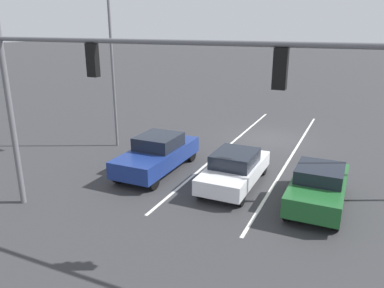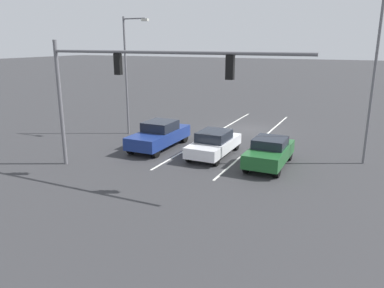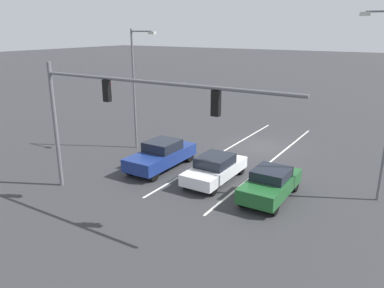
{
  "view_description": "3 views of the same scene",
  "coord_description": "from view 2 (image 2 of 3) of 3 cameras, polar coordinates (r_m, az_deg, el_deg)",
  "views": [
    {
      "loc": [
        -4.51,
        20.57,
        6.23
      ],
      "look_at": [
        0.77,
        9.03,
        2.19
      ],
      "focal_mm": 35.0,
      "sensor_mm": 36.0,
      "label": 1
    },
    {
      "loc": [
        -7.75,
        26.03,
        6.26
      ],
      "look_at": [
        0.23,
        9.04,
        1.11
      ],
      "focal_mm": 35.0,
      "sensor_mm": 36.0,
      "label": 2
    },
    {
      "loc": [
        -9.03,
        23.58,
        7.85
      ],
      "look_at": [
        1.41,
        6.77,
        1.73
      ],
      "focal_mm": 35.0,
      "sensor_mm": 36.0,
      "label": 3
    }
  ],
  "objects": [
    {
      "name": "street_lamp_left_shoulder",
      "position": [
        21.03,
        25.6,
        10.35
      ],
      "size": [
        1.87,
        0.24,
        8.7
      ],
      "color": "slate",
      "rests_on": "ground_plane"
    },
    {
      "name": "car_white_midlane_front",
      "position": [
        21.11,
        3.38,
        0.12
      ],
      "size": [
        1.8,
        4.36,
        1.44
      ],
      "color": "silver",
      "rests_on": "ground_plane"
    },
    {
      "name": "street_lamp_right_shoulder",
      "position": [
        25.98,
        -9.68,
        11.31
      ],
      "size": [
        1.93,
        0.24,
        7.84
      ],
      "color": "slate",
      "rests_on": "ground_plane"
    },
    {
      "name": "car_navy_rightlane_front",
      "position": [
        22.71,
        -5.01,
        1.42
      ],
      "size": [
        1.91,
        4.79,
        1.62
      ],
      "color": "navy",
      "rests_on": "ground_plane"
    },
    {
      "name": "lane_stripe_left_divider",
      "position": [
        25.18,
        10.45,
        0.7
      ],
      "size": [
        0.12,
        16.81,
        0.01
      ],
      "primitive_type": "cube",
      "color": "silver",
      "rests_on": "ground_plane"
    },
    {
      "name": "ground_plane",
      "position": [
        27.87,
        8.36,
        2.2
      ],
      "size": [
        240.0,
        240.0,
        0.0
      ],
      "primitive_type": "plane",
      "color": "#333335"
    },
    {
      "name": "lane_stripe_center_divider",
      "position": [
        26.21,
        3.25,
        1.51
      ],
      "size": [
        0.12,
        16.81,
        0.01
      ],
      "primitive_type": "cube",
      "color": "silver",
      "rests_on": "ground_plane"
    },
    {
      "name": "traffic_signal_gantry",
      "position": [
        17.56,
        -10.49,
        9.93
      ],
      "size": [
        12.44,
        0.37,
        6.35
      ],
      "color": "slate",
      "rests_on": "ground_plane"
    },
    {
      "name": "car_darkgreen_leftlane_front",
      "position": [
        19.7,
        11.73,
        -1.15
      ],
      "size": [
        1.79,
        4.14,
        1.5
      ],
      "color": "#1E5928",
      "rests_on": "ground_plane"
    }
  ]
}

